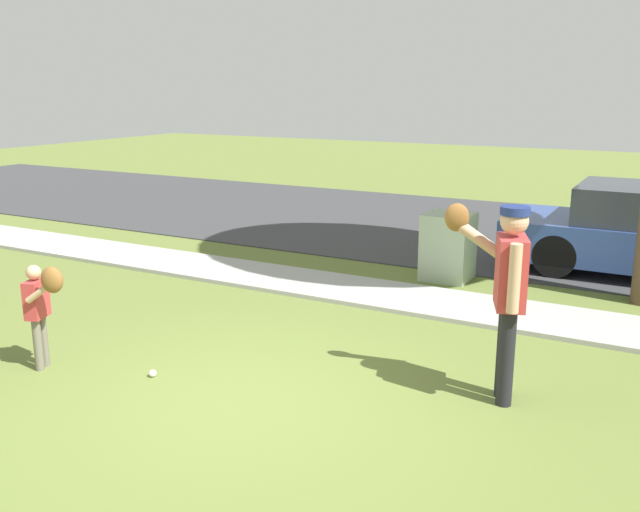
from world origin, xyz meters
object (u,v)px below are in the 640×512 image
(person_adult, at_px, (505,282))
(person_child, at_px, (41,302))
(utility_cabinet, at_px, (448,247))
(baseball, at_px, (153,373))

(person_adult, xyz_separation_m, person_child, (-4.16, -1.50, -0.40))
(person_child, xyz_separation_m, utility_cabinet, (2.45, 5.16, -0.23))
(person_adult, xyz_separation_m, utility_cabinet, (-1.71, 3.66, -0.62))
(person_adult, bearing_deg, person_child, 0.66)
(person_child, bearing_deg, person_adult, 0.66)
(person_adult, height_order, baseball, person_adult)
(utility_cabinet, bearing_deg, person_child, -115.40)
(baseball, distance_m, utility_cabinet, 5.01)
(utility_cabinet, bearing_deg, person_adult, -64.95)
(utility_cabinet, bearing_deg, baseball, -106.27)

